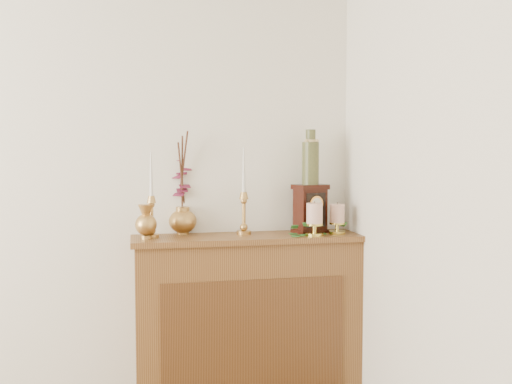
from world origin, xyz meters
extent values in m
cube|color=brown|center=(1.40, 2.10, 0.45)|extent=(1.20, 0.30, 0.90)
cube|color=brown|center=(1.40, 1.95, 0.41)|extent=(0.96, 0.01, 0.63)
cube|color=brown|center=(1.40, 2.10, 0.92)|extent=(1.24, 0.34, 0.03)
cylinder|color=tan|center=(0.89, 2.11, 0.94)|extent=(0.07, 0.07, 0.02)
sphere|color=tan|center=(0.89, 2.11, 0.97)|extent=(0.04, 0.04, 0.04)
cylinder|color=tan|center=(0.89, 2.11, 1.03)|extent=(0.02, 0.02, 0.13)
sphere|color=tan|center=(0.89, 2.11, 1.10)|extent=(0.03, 0.03, 0.03)
cone|color=tan|center=(0.89, 2.11, 1.13)|extent=(0.05, 0.05, 0.04)
cone|color=silver|center=(0.89, 2.11, 1.26)|extent=(0.02, 0.02, 0.23)
cylinder|color=tan|center=(1.38, 2.13, 0.94)|extent=(0.08, 0.08, 0.02)
sphere|color=tan|center=(1.38, 2.13, 0.97)|extent=(0.04, 0.04, 0.04)
cylinder|color=tan|center=(1.38, 2.13, 1.04)|extent=(0.02, 0.02, 0.14)
sphere|color=tan|center=(1.38, 2.13, 1.11)|extent=(0.04, 0.04, 0.04)
cone|color=tan|center=(1.38, 2.13, 1.14)|extent=(0.05, 0.05, 0.04)
cone|color=silver|center=(1.38, 2.13, 1.28)|extent=(0.02, 0.02, 0.25)
cylinder|color=tan|center=(0.86, 2.06, 0.94)|extent=(0.06, 0.06, 0.02)
sphere|color=tan|center=(0.86, 2.06, 1.01)|extent=(0.11, 0.11, 0.11)
cone|color=tan|center=(0.86, 2.06, 1.08)|extent=(0.08, 0.08, 0.06)
cylinder|color=tan|center=(1.06, 2.21, 0.94)|extent=(0.06, 0.06, 0.01)
ellipsoid|color=tan|center=(1.06, 2.21, 1.00)|extent=(0.15, 0.15, 0.13)
cylinder|color=tan|center=(1.06, 2.21, 1.07)|extent=(0.07, 0.07, 0.03)
cylinder|color=#472819|center=(1.05, 2.22, 1.25)|extent=(0.05, 0.09, 0.36)
cylinder|color=#472819|center=(1.06, 2.22, 1.26)|extent=(0.01, 0.08, 0.40)
cylinder|color=#472819|center=(1.06, 2.22, 1.28)|extent=(0.05, 0.14, 0.41)
cylinder|color=gold|center=(1.74, 2.00, 0.94)|extent=(0.10, 0.10, 0.02)
cylinder|color=gold|center=(1.74, 2.00, 0.97)|extent=(0.02, 0.02, 0.04)
cylinder|color=gold|center=(1.74, 2.00, 0.99)|extent=(0.09, 0.09, 0.01)
cylinder|color=beige|center=(1.74, 2.00, 1.05)|extent=(0.09, 0.09, 0.11)
cylinder|color=#472819|center=(1.74, 2.00, 1.11)|extent=(0.00, 0.00, 0.01)
cylinder|color=gold|center=(1.88, 2.05, 0.94)|extent=(0.09, 0.09, 0.02)
cylinder|color=gold|center=(1.88, 2.05, 0.96)|extent=(0.02, 0.02, 0.04)
cylinder|color=gold|center=(1.88, 2.05, 0.99)|extent=(0.08, 0.08, 0.01)
cylinder|color=beige|center=(1.88, 2.05, 1.04)|extent=(0.08, 0.08, 0.10)
cylinder|color=#472819|center=(1.88, 2.05, 1.10)|extent=(0.00, 0.00, 0.01)
cube|color=#276125|center=(1.60, 2.03, 0.93)|extent=(0.06, 0.05, 0.00)
cube|color=#276125|center=(1.85, 1.99, 0.93)|extent=(0.05, 0.05, 0.00)
cube|color=#276125|center=(1.60, 2.08, 0.93)|extent=(0.04, 0.05, 0.00)
cube|color=#276125|center=(1.72, 2.12, 0.93)|extent=(0.05, 0.05, 0.00)
cube|color=#276125|center=(1.82, 2.04, 0.93)|extent=(0.05, 0.04, 0.00)
cube|color=#276125|center=(1.60, 2.12, 0.93)|extent=(0.05, 0.06, 0.00)
cube|color=#276125|center=(1.80, 2.03, 0.93)|extent=(0.06, 0.05, 0.00)
cube|color=#276125|center=(1.64, 2.04, 0.93)|extent=(0.05, 0.04, 0.00)
cube|color=#276125|center=(1.88, 2.05, 0.93)|extent=(0.06, 0.05, 0.00)
cube|color=#276125|center=(1.65, 2.07, 0.97)|extent=(0.04, 0.05, 0.02)
cube|color=#276125|center=(1.70, 2.01, 0.99)|extent=(0.05, 0.04, 0.02)
cube|color=#276125|center=(1.92, 2.06, 0.98)|extent=(0.04, 0.05, 0.02)
cube|color=black|center=(1.76, 2.14, 0.94)|extent=(0.21, 0.17, 0.02)
cube|color=black|center=(1.76, 2.14, 1.05)|extent=(0.19, 0.15, 0.23)
cube|color=black|center=(1.76, 2.14, 1.18)|extent=(0.21, 0.17, 0.03)
cube|color=black|center=(1.77, 2.09, 1.06)|extent=(0.12, 0.04, 0.19)
cylinder|color=gold|center=(1.78, 2.08, 1.09)|extent=(0.08, 0.03, 0.09)
cylinder|color=silver|center=(1.78, 2.08, 1.09)|extent=(0.06, 0.02, 0.06)
sphere|color=gold|center=(1.77, 2.09, 1.00)|extent=(0.03, 0.03, 0.03)
cylinder|color=#172F21|center=(1.76, 2.14, 1.31)|extent=(0.09, 0.09, 0.23)
cylinder|color=#172F21|center=(1.76, 2.14, 1.46)|extent=(0.05, 0.05, 0.08)
cylinder|color=tan|center=(1.76, 2.14, 1.43)|extent=(0.07, 0.07, 0.02)
camera|label=1|loc=(0.80, -1.03, 1.39)|focal=42.00mm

